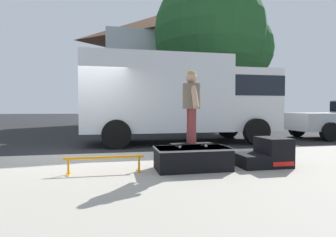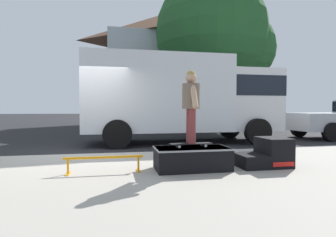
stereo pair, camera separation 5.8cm
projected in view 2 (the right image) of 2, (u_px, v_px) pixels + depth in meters
The scene contains 10 objects.
ground_plane at pixel (82, 155), 7.19m from camera, with size 140.00×140.00×0.00m, color black.
sidewalk_slab at pixel (60, 183), 4.24m from camera, with size 50.00×5.00×0.12m, color #A8A093.
skate_box at pixel (192, 158), 4.94m from camera, with size 1.34×0.71×0.40m.
kicker_ramp at pixel (266, 154), 5.22m from camera, with size 0.97×0.67×0.55m.
grind_rail at pixel (104, 160), 4.71m from camera, with size 1.34×0.28×0.29m.
skateboard at pixel (191, 144), 4.99m from camera, with size 0.79×0.25×0.07m.
skater_kid at pixel (191, 100), 4.96m from camera, with size 0.32×0.68×1.33m.
box_truck at pixel (183, 96), 9.92m from camera, with size 6.91×2.63×3.05m.
street_tree_main at pixel (217, 37), 15.39m from camera, with size 6.84×6.22×8.59m.
house_behind at pixel (171, 68), 20.21m from camera, with size 9.54×8.22×8.40m.
Camera 2 is at (0.84, -7.45, 1.21)m, focal length 29.20 mm.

